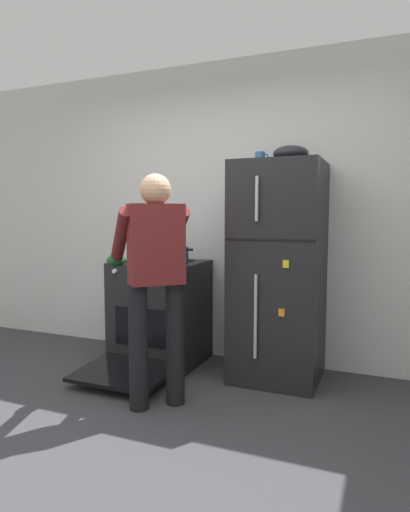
# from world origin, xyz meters

# --- Properties ---
(ground) EXTENTS (8.00, 8.00, 0.00)m
(ground) POSITION_xyz_m (0.00, 0.00, 0.00)
(ground) COLOR #38383D
(kitchen_wall_back) EXTENTS (6.00, 0.10, 2.70)m
(kitchen_wall_back) POSITION_xyz_m (0.00, 1.95, 1.35)
(kitchen_wall_back) COLOR silver
(kitchen_wall_back) RESTS_ON ground
(refrigerator) EXTENTS (0.68, 0.72, 1.74)m
(refrigerator) POSITION_xyz_m (0.53, 1.57, 0.87)
(refrigerator) COLOR black
(refrigerator) RESTS_ON ground
(stove_range) EXTENTS (0.76, 1.22, 0.92)m
(stove_range) POSITION_xyz_m (-0.55, 1.55, 0.45)
(stove_range) COLOR black
(stove_range) RESTS_ON ground
(person_cook) EXTENTS (0.70, 0.73, 1.60)m
(person_cook) POSITION_xyz_m (-0.14, 0.73, 0.96)
(person_cook) COLOR black
(person_cook) RESTS_ON ground
(red_pot) EXTENTS (0.36, 0.26, 0.13)m
(red_pot) POSITION_xyz_m (-0.39, 1.52, 0.98)
(red_pot) COLOR #19479E
(red_pot) RESTS_ON stove_range
(coffee_mug) EXTENTS (0.11, 0.08, 0.10)m
(coffee_mug) POSITION_xyz_m (0.35, 1.62, 1.79)
(coffee_mug) COLOR #2D6093
(coffee_mug) RESTS_ON refrigerator
(pepper_mill) EXTENTS (0.05, 0.05, 0.18)m
(pepper_mill) POSITION_xyz_m (-0.85, 1.77, 1.00)
(pepper_mill) COLOR brown
(pepper_mill) RESTS_ON stove_range
(mixing_bowl) EXTENTS (0.27, 0.27, 0.12)m
(mixing_bowl) POSITION_xyz_m (0.61, 1.57, 1.80)
(mixing_bowl) COLOR black
(mixing_bowl) RESTS_ON refrigerator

